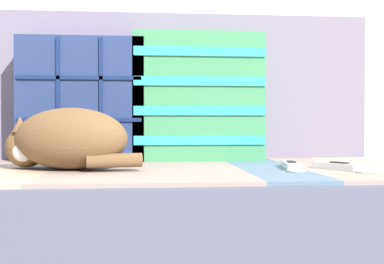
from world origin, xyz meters
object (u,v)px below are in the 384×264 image
object	(u,v)px
throw_pillow_quilted	(82,100)
game_remote_near	(291,165)
throw_pillow_striped	(198,97)
sleeping_cat	(65,140)
couch	(118,234)
game_remote_far	(338,167)

from	to	relation	value
throw_pillow_quilted	game_remote_near	bearing A→B (deg)	-29.01
throw_pillow_striped	sleeping_cat	xyz separation A→B (m)	(-0.39, -0.31, -0.13)
throw_pillow_striped	sleeping_cat	size ratio (longest dim) A/B	1.17
sleeping_cat	game_remote_near	bearing A→B (deg)	-2.71
throw_pillow_striped	couch	bearing A→B (deg)	-138.71
couch	sleeping_cat	distance (m)	0.32
throw_pillow_quilted	sleeping_cat	bearing A→B (deg)	-91.05
throw_pillow_striped	game_remote_far	bearing A→B (deg)	-48.25
throw_pillow_quilted	sleeping_cat	distance (m)	0.33
couch	sleeping_cat	size ratio (longest dim) A/B	4.79
couch	throw_pillow_striped	world-z (taller)	throw_pillow_striped
throw_pillow_quilted	throw_pillow_striped	xyz separation A→B (m)	(0.38, -0.00, 0.01)
game_remote_near	throw_pillow_quilted	bearing A→B (deg)	150.99
sleeping_cat	game_remote_far	size ratio (longest dim) A/B	1.93
game_remote_near	game_remote_far	distance (m)	0.12
game_remote_far	couch	bearing A→B (deg)	165.21
couch	game_remote_far	bearing A→B (deg)	-14.79
throw_pillow_quilted	throw_pillow_striped	bearing A→B (deg)	-0.07
couch	game_remote_near	distance (m)	0.53
couch	game_remote_far	world-z (taller)	game_remote_far
sleeping_cat	game_remote_near	world-z (taller)	sleeping_cat
throw_pillow_quilted	game_remote_near	xyz separation A→B (m)	(0.61, -0.34, -0.19)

